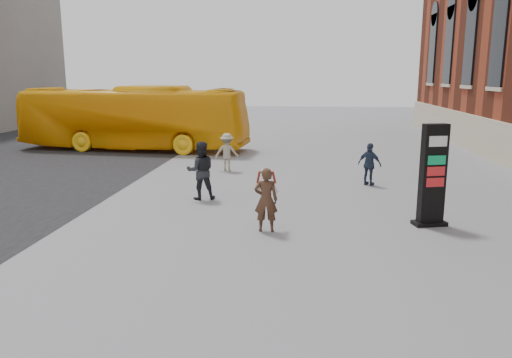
# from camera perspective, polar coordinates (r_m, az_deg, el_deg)

# --- Properties ---
(ground) EXTENTS (100.00, 100.00, 0.00)m
(ground) POSITION_cam_1_polar(r_m,az_deg,el_deg) (12.30, 0.29, -6.02)
(ground) COLOR #9E9EA3
(info_pylon) EXTENTS (0.91, 0.61, 2.59)m
(info_pylon) POSITION_cam_1_polar(r_m,az_deg,el_deg) (13.26, 19.54, 0.38)
(info_pylon) COLOR black
(info_pylon) RESTS_ON ground
(woman) EXTENTS (0.61, 0.56, 1.59)m
(woman) POSITION_cam_1_polar(r_m,az_deg,el_deg) (12.13, 1.14, -2.29)
(woman) COLOR #40261A
(woman) RESTS_ON ground
(bus) EXTENTS (11.83, 3.83, 3.24)m
(bus) POSITION_cam_1_polar(r_m,az_deg,el_deg) (26.32, -13.83, 6.78)
(bus) COLOR #FCB510
(bus) RESTS_ON road
(pedestrian_a) EXTENTS (1.03, 0.90, 1.79)m
(pedestrian_a) POSITION_cam_1_polar(r_m,az_deg,el_deg) (15.36, -6.34, 0.96)
(pedestrian_a) COLOR #222328
(pedestrian_a) RESTS_ON ground
(pedestrian_b) EXTENTS (0.98, 0.56, 1.50)m
(pedestrian_b) POSITION_cam_1_polar(r_m,az_deg,el_deg) (19.91, -3.33, 3.08)
(pedestrian_b) COLOR gray
(pedestrian_b) RESTS_ON ground
(pedestrian_c) EXTENTS (0.92, 0.78, 1.47)m
(pedestrian_c) POSITION_cam_1_polar(r_m,az_deg,el_deg) (17.70, 12.86, 1.65)
(pedestrian_c) COLOR #29374E
(pedestrian_c) RESTS_ON ground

